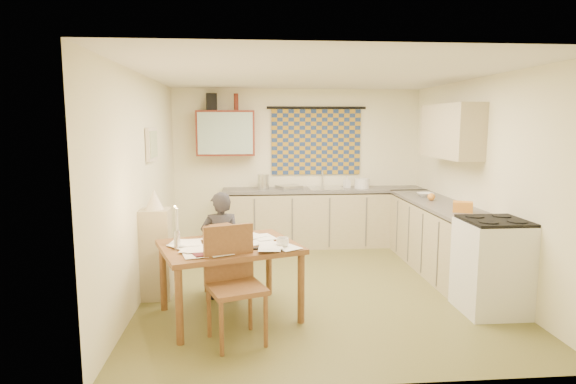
{
  "coord_description": "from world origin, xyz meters",
  "views": [
    {
      "loc": [
        -0.81,
        -5.56,
        1.95
      ],
      "look_at": [
        -0.33,
        0.2,
        1.12
      ],
      "focal_mm": 30.0,
      "sensor_mm": 36.0,
      "label": 1
    }
  ],
  "objects": [
    {
      "name": "orange_box",
      "position": [
        -1.17,
        -1.22,
        0.77
      ],
      "size": [
        0.13,
        0.1,
        0.04
      ],
      "primitive_type": "cube",
      "rotation": [
        0.0,
        0.0,
        0.14
      ],
      "color": "orange",
      "rests_on": "dining_table"
    },
    {
      "name": "speaker",
      "position": [
        -1.36,
        2.08,
        2.28
      ],
      "size": [
        0.18,
        0.22,
        0.26
      ],
      "primitive_type": "cube",
      "rotation": [
        0.0,
        0.0,
        0.13
      ],
      "color": "black",
      "rests_on": "wall_cabinet"
    },
    {
      "name": "wall_back",
      "position": [
        0.0,
        2.26,
        1.25
      ],
      "size": [
        4.0,
        0.02,
        2.5
      ],
      "primitive_type": "cube",
      "color": "#FAF3C9",
      "rests_on": "floor"
    },
    {
      "name": "wall_cabinet_glass",
      "position": [
        -1.15,
        1.91,
        1.8
      ],
      "size": [
        0.84,
        0.02,
        0.64
      ],
      "primitive_type": "cube",
      "color": "#99B2A5",
      "rests_on": "wall_back"
    },
    {
      "name": "stove",
      "position": [
        1.7,
        -0.94,
        0.49
      ],
      "size": [
        0.63,
        0.63,
        0.98
      ],
      "color": "white",
      "rests_on": "floor"
    },
    {
      "name": "orange_bag",
      "position": [
        1.7,
        -0.19,
        0.98
      ],
      "size": [
        0.27,
        0.24,
        0.12
      ],
      "primitive_type": "cube",
      "rotation": [
        0.0,
        0.0,
        -0.42
      ],
      "color": "orange",
      "rests_on": "counter_right"
    },
    {
      "name": "floor",
      "position": [
        0.0,
        0.0,
        -0.01
      ],
      "size": [
        4.0,
        4.5,
        0.02
      ],
      "primitive_type": "cube",
      "color": "brown",
      "rests_on": "ground"
    },
    {
      "name": "eyeglasses",
      "position": [
        -0.78,
        -1.06,
        0.76
      ],
      "size": [
        0.13,
        0.06,
        0.02
      ],
      "primitive_type": "cube",
      "rotation": [
        0.0,
        0.0,
        0.14
      ],
      "color": "black",
      "rests_on": "dining_table"
    },
    {
      "name": "person",
      "position": [
        -1.12,
        -0.32,
        0.61
      ],
      "size": [
        0.49,
        0.36,
        1.21
      ],
      "primitive_type": "imported",
      "rotation": [
        0.0,
        0.0,
        3.22
      ],
      "color": "black",
      "rests_on": "floor"
    },
    {
      "name": "ceiling",
      "position": [
        0.0,
        0.0,
        2.51
      ],
      "size": [
        4.0,
        4.5,
        0.02
      ],
      "primitive_type": "cube",
      "color": "white",
      "rests_on": "floor"
    },
    {
      "name": "wall_right",
      "position": [
        2.01,
        0.0,
        1.25
      ],
      "size": [
        0.02,
        4.5,
        2.5
      ],
      "primitive_type": "cube",
      "color": "#FAF3C9",
      "rests_on": "floor"
    },
    {
      "name": "counter_right",
      "position": [
        1.7,
        0.27,
        0.45
      ],
      "size": [
        0.62,
        2.95,
        0.92
      ],
      "color": "tan",
      "rests_on": "floor"
    },
    {
      "name": "counter_back",
      "position": [
        0.44,
        1.95,
        0.45
      ],
      "size": [
        3.3,
        0.62,
        0.92
      ],
      "color": "tan",
      "rests_on": "floor"
    },
    {
      "name": "papers",
      "position": [
        -1.0,
        -0.86,
        0.77
      ],
      "size": [
        1.33,
        1.03,
        0.03
      ],
      "rotation": [
        0.0,
        0.0,
        0.33
      ],
      "color": "white",
      "rests_on": "dining_table"
    },
    {
      "name": "magazine",
      "position": [
        -1.33,
        -1.22,
        0.76
      ],
      "size": [
        0.35,
        0.36,
        0.02
      ],
      "primitive_type": "imported",
      "rotation": [
        0.0,
        0.0,
        0.4
      ],
      "color": "maroon",
      "rests_on": "dining_table"
    },
    {
      "name": "mixing_bowl",
      "position": [
        1.01,
        1.95,
        1.0
      ],
      "size": [
        0.31,
        0.31,
        0.16
      ],
      "primitive_type": "cylinder",
      "rotation": [
        0.0,
        0.0,
        -0.39
      ],
      "color": "white",
      "rests_on": "counter_back"
    },
    {
      "name": "window_blind",
      "position": [
        0.3,
        2.22,
        1.65
      ],
      "size": [
        1.45,
        0.03,
        1.05
      ],
      "primitive_type": "cube",
      "color": "navy",
      "rests_on": "wall_back"
    },
    {
      "name": "letter_rack",
      "position": [
        -1.11,
        -0.62,
        0.83
      ],
      "size": [
        0.24,
        0.19,
        0.16
      ],
      "primitive_type": "cube",
      "rotation": [
        0.0,
        0.0,
        0.5
      ],
      "color": "brown",
      "rests_on": "dining_table"
    },
    {
      "name": "mug",
      "position": [
        -0.48,
        -1.0,
        0.8
      ],
      "size": [
        0.15,
        0.15,
        0.1
      ],
      "primitive_type": "imported",
      "rotation": [
        0.0,
        0.0,
        0.12
      ],
      "color": "white",
      "rests_on": "dining_table"
    },
    {
      "name": "wall_front",
      "position": [
        0.0,
        -2.26,
        1.25
      ],
      "size": [
        4.0,
        0.02,
        2.5
      ],
      "primitive_type": "cube",
      "color": "#FAF3C9",
      "rests_on": "floor"
    },
    {
      "name": "fruit_orange",
      "position": [
        1.65,
        0.66,
        0.97
      ],
      "size": [
        0.1,
        0.1,
        0.1
      ],
      "primitive_type": "sphere",
      "color": "orange",
      "rests_on": "counter_right"
    },
    {
      "name": "shelf_stand",
      "position": [
        -1.84,
        -0.25,
        0.51
      ],
      "size": [
        0.32,
        0.3,
        1.01
      ],
      "primitive_type": "cube",
      "color": "tan",
      "rests_on": "floor"
    },
    {
      "name": "chair_far",
      "position": [
        -1.12,
        -0.25,
        0.27
      ],
      "size": [
        0.44,
        0.44,
        0.86
      ],
      "rotation": [
        0.0,
        0.0,
        3.28
      ],
      "color": "brown",
      "rests_on": "floor"
    },
    {
      "name": "candle",
      "position": [
        -1.49,
        -0.98,
        1.04
      ],
      "size": [
        0.03,
        0.03,
        0.22
      ],
      "primitive_type": "cylinder",
      "rotation": [
        0.0,
        0.0,
        0.64
      ],
      "color": "white",
      "rests_on": "dining_table"
    },
    {
      "name": "book",
      "position": [
        -1.38,
        -1.04,
        0.76
      ],
      "size": [
        0.21,
        0.28,
        0.02
      ],
      "primitive_type": "imported",
      "rotation": [
        0.0,
        0.0,
        0.04
      ],
      "color": "orange",
      "rests_on": "dining_table"
    },
    {
      "name": "sink",
      "position": [
        0.43,
        1.95,
        0.88
      ],
      "size": [
        0.55,
        0.45,
        0.1
      ],
      "primitive_type": "cube",
      "rotation": [
        0.0,
        0.0,
        -0.0
      ],
      "color": "silver",
      "rests_on": "counter_back"
    },
    {
      "name": "tap",
      "position": [
        0.4,
        2.13,
        1.06
      ],
      "size": [
        0.04,
        0.04,
        0.28
      ],
      "primitive_type": "cylinder",
      "rotation": [
        0.0,
        0.0,
        0.23
      ],
      "color": "silver",
      "rests_on": "counter_back"
    },
    {
      "name": "curtain_rod",
      "position": [
        0.3,
        2.2,
        2.2
      ],
      "size": [
        1.6,
        0.04,
        0.04
      ],
      "primitive_type": "cylinder",
      "rotation": [
        0.0,
        1.57,
        0.0
      ],
      "color": "black",
      "rests_on": "wall_back"
    },
    {
      "name": "framed_print",
      "position": [
        -1.97,
        0.4,
        1.7
      ],
      "size": [
        0.04,
        0.5,
        0.4
      ],
      "primitive_type": "cube",
      "color": "beige",
      "rests_on": "wall_left"
    },
    {
      "name": "bowl",
      "position": [
        1.7,
        1.01,
        0.95
      ],
      "size": [
        0.27,
        0.27,
        0.05
      ],
      "primitive_type": "imported",
      "rotation": [
        0.0,
        0.0,
        0.1
      ],
      "color": "white",
      "rests_on": "counter_right"
    },
    {
      "name": "wall_left",
      "position": [
        -2.01,
        0.0,
        1.25
      ],
      "size": [
        0.02,
        4.5,
        2.5
      ],
      "primitive_type": "cube",
      "color": "#FAF3C9",
      "rests_on": "floor"
    },
    {
      "name": "print_canvas",
      "position": [
        -1.95,
        0.4,
        1.7
      ],
      "size": [
        0.01,
        0.42,
        0.32
      ],
      "primitive_type": "cube",
      "color": "beige",
      "rests_on": "wall_left"
    },
    {
      "name": "upper_cabinet_right",
      "position": [
        1.83,
        0.55,
        1.85
      ],
      "size": [
        0.34,
        1.3,
        0.7
      ],
      "primitive_type": "cube",
      "color": "tan",
      "rests_on": "wall_right"
    },
    {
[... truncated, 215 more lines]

